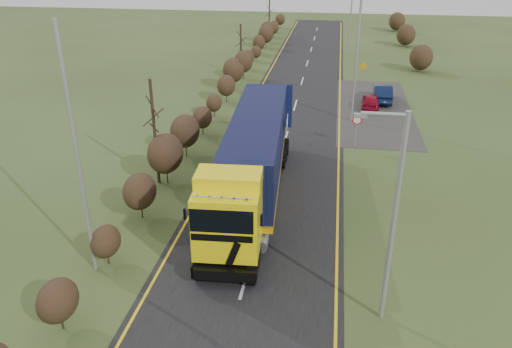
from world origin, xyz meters
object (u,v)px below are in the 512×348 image
object	(u,v)px
car_red_hatchback	(371,101)
speed_sign	(357,125)
car_blue_sedan	(382,93)
streetlight_near	(392,214)
lorry	(253,157)

from	to	relation	value
car_red_hatchback	speed_sign	world-z (taller)	speed_sign
car_blue_sedan	speed_sign	xyz separation A→B (m)	(-2.54, -11.16, 0.86)
car_red_hatchback	speed_sign	bearing A→B (deg)	84.81
streetlight_near	speed_sign	xyz separation A→B (m)	(-0.51, 16.74, -2.78)
lorry	streetlight_near	bearing A→B (deg)	-57.60
lorry	car_blue_sedan	xyz separation A→B (m)	(8.09, 19.50, -1.78)
lorry	speed_sign	bearing A→B (deg)	52.99
streetlight_near	lorry	bearing A→B (deg)	125.80
car_red_hatchback	speed_sign	distance (m)	9.29
lorry	streetlight_near	world-z (taller)	streetlight_near
car_red_hatchback	streetlight_near	world-z (taller)	streetlight_near
lorry	streetlight_near	xyz separation A→B (m)	(6.06, -8.40, 1.86)
car_red_hatchback	speed_sign	xyz separation A→B (m)	(-1.48, -9.12, 0.98)
streetlight_near	car_red_hatchback	bearing A→B (deg)	87.86
streetlight_near	speed_sign	distance (m)	16.98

